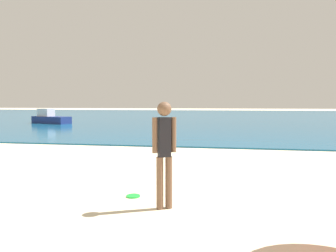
# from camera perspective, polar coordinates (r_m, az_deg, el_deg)

# --- Properties ---
(water) EXTENTS (160.00, 60.00, 0.06)m
(water) POSITION_cam_1_polar(r_m,az_deg,el_deg) (42.02, 7.51, 1.86)
(water) COLOR #14567F
(water) RESTS_ON ground
(person_standing) EXTENTS (0.37, 0.23, 1.75)m
(person_standing) POSITION_cam_1_polar(r_m,az_deg,el_deg) (5.10, -0.67, -4.09)
(person_standing) COLOR brown
(person_standing) RESTS_ON ground
(frisbee) EXTENTS (0.26, 0.26, 0.03)m
(frisbee) POSITION_cam_1_polar(r_m,az_deg,el_deg) (5.98, -6.34, -12.53)
(frisbee) COLOR green
(frisbee) RESTS_ON ground
(boat_near) EXTENTS (3.72, 2.30, 1.21)m
(boat_near) POSITION_cam_1_polar(r_m,az_deg,el_deg) (27.49, -20.63, 1.33)
(boat_near) COLOR navy
(boat_near) RESTS_ON water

